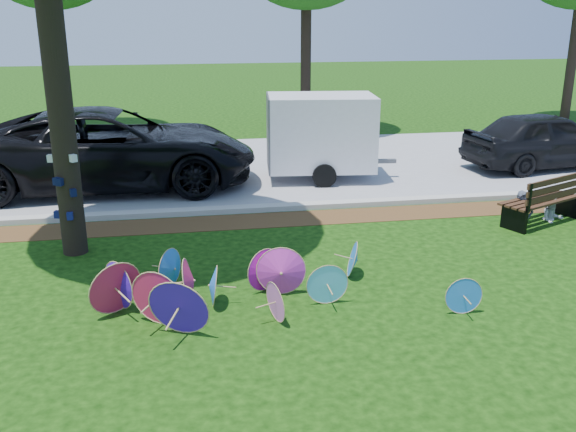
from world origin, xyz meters
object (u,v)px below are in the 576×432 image
(park_bench, at_px, (540,198))
(person_right, at_px, (554,198))
(person_left, at_px, (524,192))
(black_van, at_px, (111,149))
(cargo_trailer, at_px, (321,132))
(parasol_pile, at_px, (216,285))
(dark_pickup, at_px, (546,140))

(park_bench, bearing_deg, person_right, -16.34)
(person_left, bearing_deg, black_van, 165.43)
(cargo_trailer, bearing_deg, black_van, -174.45)
(parasol_pile, relative_size, dark_pickup, 1.24)
(person_right, bearing_deg, park_bench, -166.07)
(dark_pickup, xyz_separation_m, cargo_trailer, (-6.45, -0.18, 0.45))
(dark_pickup, bearing_deg, black_van, 83.23)
(person_left, bearing_deg, park_bench, 3.63)
(cargo_trailer, height_order, park_bench, cargo_trailer)
(person_right, bearing_deg, person_left, -174.20)
(dark_pickup, bearing_deg, cargo_trailer, 84.24)
(parasol_pile, distance_m, dark_pickup, 12.16)
(park_bench, bearing_deg, person_left, 147.40)
(parasol_pile, relative_size, black_van, 0.81)
(park_bench, xyz_separation_m, person_right, (0.35, 0.05, -0.01))
(parasol_pile, height_order, cargo_trailer, cargo_trailer)
(dark_pickup, height_order, person_right, dark_pickup)
(black_van, height_order, dark_pickup, black_van)
(parasol_pile, height_order, person_left, person_left)
(black_van, distance_m, person_right, 10.30)
(parasol_pile, height_order, black_van, black_van)
(person_left, bearing_deg, dark_pickup, 66.88)
(parasol_pile, distance_m, cargo_trailer, 7.93)
(parasol_pile, bearing_deg, black_van, 106.09)
(parasol_pile, relative_size, person_left, 4.39)
(parasol_pile, distance_m, person_right, 7.85)
(parasol_pile, xyz_separation_m, park_bench, (6.91, 2.94, 0.14))
(parasol_pile, xyz_separation_m, cargo_trailer, (3.18, 7.22, 0.87))
(cargo_trailer, relative_size, person_right, 2.67)
(parasol_pile, height_order, person_right, person_right)
(person_left, height_order, person_right, person_left)
(park_bench, bearing_deg, dark_pickup, 34.11)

